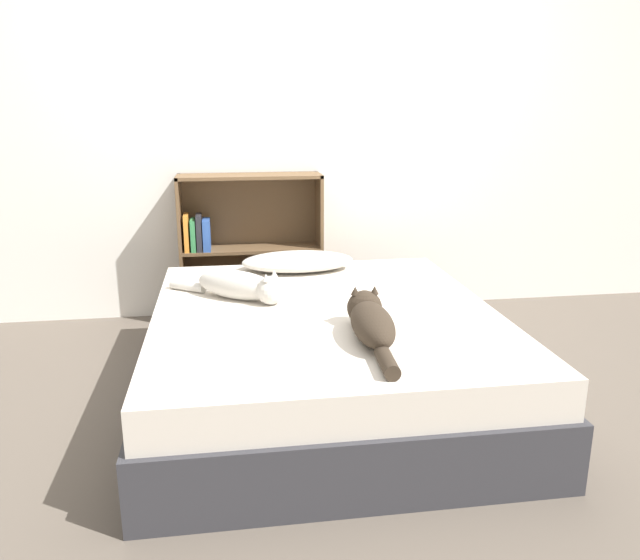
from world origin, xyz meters
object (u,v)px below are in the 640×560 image
Objects in this scene: cat_dark at (371,321)px; bookshelf at (246,245)px; pillow at (298,261)px; cat_light at (242,286)px; bed at (324,354)px.

cat_dark is 0.70× the size of bookshelf.
cat_light reaches higher than pillow.
cat_light is 0.60× the size of bookshelf.
bookshelf is at bearing 18.03° from cat_dark.
bookshelf is (-0.43, 1.60, -0.03)m from cat_dark.
pillow is at bearing -62.67° from bookshelf.
bookshelf reaches higher than pillow.
cat_dark is at bearing -71.59° from bed.
cat_dark is at bearing -81.43° from pillow.
cat_light is at bearing 150.70° from bed.
cat_dark is at bearing -14.62° from cat_light.
pillow is at bearing 11.54° from cat_dark.
cat_dark reaches higher than pillow.
cat_light is 0.86× the size of cat_dark.
cat_light is at bearing -93.15° from bookshelf.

